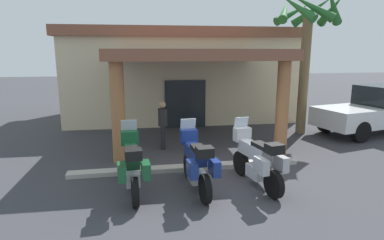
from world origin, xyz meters
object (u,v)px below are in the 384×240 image
Objects in this scene: motorcycle_blue at (196,162)px; pickup_truck_white at (377,111)px; motel_building at (179,73)px; motorcycle_green at (132,165)px; pedestrian at (163,122)px; palm_tree_near_portico at (307,30)px; motorcycle_silver at (257,159)px.

pickup_truck_white is at bearing -66.99° from motorcycle_blue.
motorcycle_green is (-2.40, -9.07, -1.56)m from motel_building.
motorcycle_blue is at bearing 112.40° from pedestrian.
motorcycle_green is at bearing -145.71° from palm_tree_near_portico.
motorcycle_green is at bearing 82.03° from motorcycle_blue.
motorcycle_green is 3.58m from pedestrian.
pedestrian is at bearing -101.74° from motel_building.
palm_tree_near_portico is (3.82, 4.84, 3.45)m from motorcycle_silver.
motorcycle_silver is at bearing 133.96° from pedestrian.
motorcycle_green is at bearing 77.14° from motorcycle_silver.
pickup_truck_white is at bearing -70.94° from motorcycle_green.
motorcycle_blue is 3.57m from pedestrian.
pickup_truck_white reaches higher than pedestrian.
motorcycle_blue and motorcycle_silver have the same top height.
pickup_truck_white is (9.96, 4.17, 0.24)m from motorcycle_green.
pickup_truck_white is (6.91, 4.33, 0.24)m from motorcycle_silver.
motorcycle_green is 1.00× the size of motorcycle_blue.
motel_building is 9.10m from pickup_truck_white.
motorcycle_blue is 9.46m from pickup_truck_white.
motorcycle_green is 9.01m from palm_tree_near_portico.
motel_building is 5.95m from pedestrian.
motel_building is at bearing 135.59° from palm_tree_near_portico.
motel_building is 6.54m from palm_tree_near_portico.
palm_tree_near_portico is at bearing -42.58° from motel_building.
motel_building reaches higher than pedestrian.
motel_building is 9.37m from motorcycle_silver.
pedestrian is 0.31× the size of pickup_truck_white.
pedestrian is at bearing 3.94° from motorcycle_blue.
palm_tree_near_portico is at bearing 158.19° from pickup_truck_white.
motorcycle_green and motorcycle_silver have the same top height.
motel_building is 5.11× the size of motorcycle_silver.
motorcycle_green is 10.80m from pickup_truck_white.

